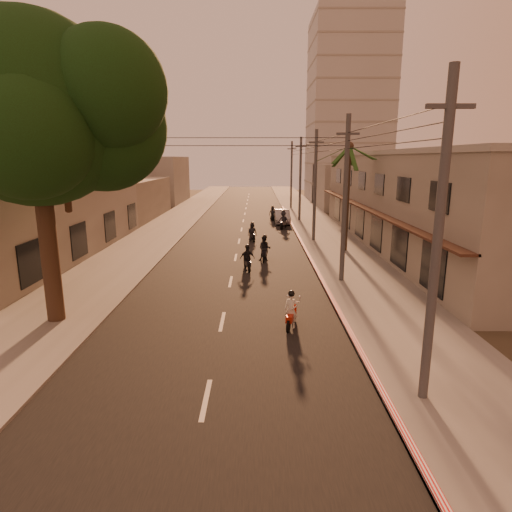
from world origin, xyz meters
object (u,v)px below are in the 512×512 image
object	(u,v)px
broadleaf_tree	(46,112)
scooter_red	(291,311)
scooter_far_b	(283,220)
scooter_mid_a	(265,249)
palm_tree	(349,153)
parked_car	(282,217)
scooter_far_c	(273,214)
scooter_far_a	(252,233)
scooter_mid_b	(247,259)

from	to	relation	value
broadleaf_tree	scooter_red	size ratio (longest dim) A/B	7.58
broadleaf_tree	scooter_far_b	world-z (taller)	broadleaf_tree
broadleaf_tree	scooter_mid_a	bearing A→B (deg)	51.72
palm_tree	scooter_mid_a	bearing A→B (deg)	-153.91
palm_tree	scooter_mid_a	xyz separation A→B (m)	(-5.99, -2.93, -6.34)
palm_tree	parked_car	world-z (taller)	palm_tree
scooter_far_c	palm_tree	bearing A→B (deg)	-69.42
scooter_far_b	scooter_red	bearing A→B (deg)	-73.54
parked_car	palm_tree	bearing A→B (deg)	-75.27
scooter_far_a	scooter_mid_b	bearing A→B (deg)	-105.23
scooter_mid_a	scooter_red	bearing A→B (deg)	-78.03
broadleaf_tree	scooter_mid_a	distance (m)	15.88
scooter_far_a	parked_car	xyz separation A→B (m)	(3.08, 10.00, -0.01)
scooter_mid_a	scooter_mid_b	world-z (taller)	scooter_mid_a
scooter_red	scooter_far_c	world-z (taller)	scooter_far_c
scooter_red	parked_car	size ratio (longest dim) A/B	0.36
broadleaf_tree	parked_car	bearing A→B (deg)	68.86
scooter_mid_a	scooter_far_c	xyz separation A→B (m)	(1.23, 19.30, -0.07)
scooter_mid_a	parked_car	world-z (taller)	scooter_mid_a
broadleaf_tree	scooter_far_a	bearing A→B (deg)	66.71
broadleaf_tree	scooter_mid_a	size ratio (longest dim) A/B	6.66
broadleaf_tree	scooter_far_c	size ratio (longest dim) A/B	7.21
palm_tree	scooter_mid_b	world-z (taller)	palm_tree
scooter_far_b	parked_car	distance (m)	3.69
scooter_red	scooter_mid_b	distance (m)	9.35
scooter_far_b	parked_car	world-z (taller)	scooter_far_b
scooter_mid_a	scooter_far_a	world-z (taller)	scooter_mid_a
broadleaf_tree	scooter_far_a	size ratio (longest dim) A/B	7.46
broadleaf_tree	scooter_mid_b	bearing A→B (deg)	48.10
scooter_mid_b	scooter_mid_a	bearing A→B (deg)	53.58
palm_tree	scooter_mid_b	xyz separation A→B (m)	(-7.11, -5.50, -6.41)
palm_tree	scooter_mid_b	bearing A→B (deg)	-142.30
palm_tree	scooter_mid_b	size ratio (longest dim) A/B	4.98
scooter_mid_a	scooter_far_a	size ratio (longest dim) A/B	1.12
scooter_mid_b	broadleaf_tree	bearing A→B (deg)	-144.76
broadleaf_tree	scooter_far_a	world-z (taller)	broadleaf_tree
scooter_mid_b	scooter_far_a	size ratio (longest dim) A/B	1.02
broadleaf_tree	scooter_red	bearing A→B (deg)	-4.70
broadleaf_tree	scooter_mid_b	world-z (taller)	broadleaf_tree
scooter_mid_b	scooter_far_c	distance (m)	21.99
scooter_mid_b	scooter_red	bearing A→B (deg)	-90.70
broadleaf_tree	scooter_far_a	distance (m)	20.97
scooter_mid_a	scooter_far_c	size ratio (longest dim) A/B	1.08
scooter_far_b	scooter_far_c	bearing A→B (deg)	117.17
scooter_mid_a	parked_car	distance (m)	17.12
scooter_red	scooter_far_c	xyz separation A→B (m)	(0.38, 31.00, 0.03)
palm_tree	scooter_red	size ratio (longest dim) A/B	5.13
scooter_mid_a	parked_car	bearing A→B (deg)	90.53
scooter_red	parked_car	world-z (taller)	scooter_red
scooter_far_b	palm_tree	bearing A→B (deg)	-50.00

